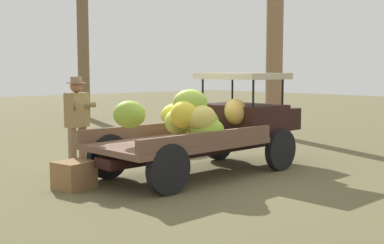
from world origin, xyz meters
name	(u,v)px	position (x,y,z in m)	size (l,w,h in m)	color
ground_plane	(195,173)	(0.00, 0.00, 0.00)	(60.00, 60.00, 0.00)	brown
truck	(213,124)	(0.29, -0.17, 0.90)	(4.52, 1.87, 1.83)	black
farmer	(77,119)	(-1.67, 1.32, 1.01)	(0.54, 0.50, 1.77)	#8F7050
wooden_crate	(74,175)	(-2.30, 0.34, 0.22)	(0.55, 0.50, 0.44)	olive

